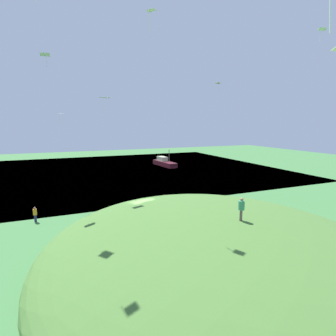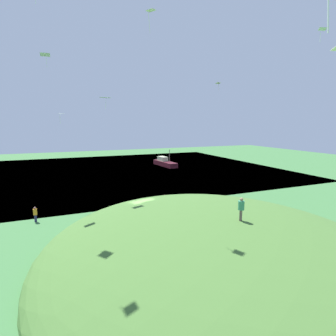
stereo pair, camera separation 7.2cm
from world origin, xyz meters
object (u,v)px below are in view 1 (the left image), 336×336
(kite_6, at_px, (105,98))
(person_on_hilltop, at_px, (35,213))
(person_with_child, at_px, (241,206))
(kite_3, at_px, (45,55))
(kite_9, at_px, (151,12))
(mooring_post, at_px, (164,199))
(kite_7, at_px, (322,30))
(kite_0, at_px, (218,84))
(boat_on_lake, at_px, (164,163))
(kite_2, at_px, (61,114))

(kite_6, bearing_deg, person_on_hilltop, -104.69)
(person_with_child, xyz_separation_m, person_on_hilltop, (-14.89, -15.28, -3.18))
(kite_3, distance_m, kite_9, 12.29)
(kite_3, xyz_separation_m, mooring_post, (-2.24, 13.12, -16.31))
(person_with_child, bearing_deg, kite_9, -67.23)
(person_on_hilltop, xyz_separation_m, kite_3, (1.47, 2.12, 15.86))
(kite_7, bearing_deg, kite_0, -173.21)
(kite_3, relative_size, mooring_post, 1.05)
(boat_on_lake, height_order, kite_2, kite_2)
(boat_on_lake, relative_size, kite_3, 7.07)
(person_with_child, height_order, kite_6, kite_6)
(person_on_hilltop, relative_size, kite_6, 1.40)
(person_with_child, height_order, kite_7, kite_7)
(person_with_child, height_order, kite_9, kite_9)
(kite_0, distance_m, kite_3, 21.37)
(kite_2, relative_size, kite_3, 0.85)
(kite_2, relative_size, kite_9, 0.70)
(person_on_hilltop, xyz_separation_m, kite_9, (11.29, 9.38, 17.25))
(kite_3, distance_m, kite_6, 6.65)
(kite_7, bearing_deg, mooring_post, -144.24)
(kite_6, bearing_deg, kite_2, -126.03)
(kite_3, bearing_deg, person_on_hilltop, -124.78)
(person_with_child, bearing_deg, boat_on_lake, -140.70)
(kite_2, height_order, kite_9, kite_9)
(person_with_child, xyz_separation_m, kite_2, (-16.03, -12.02, 7.22))
(kite_0, bearing_deg, kite_7, 6.79)
(person_with_child, relative_size, person_on_hilltop, 1.09)
(kite_7, bearing_deg, person_with_child, -77.36)
(person_on_hilltop, height_order, kite_2, kite_2)
(person_on_hilltop, height_order, mooring_post, person_on_hilltop)
(boat_on_lake, distance_m, kite_2, 39.57)
(person_with_child, relative_size, kite_9, 1.18)
(kite_3, distance_m, mooring_post, 21.05)
(person_on_hilltop, height_order, kite_7, kite_7)
(boat_on_lake, xyz_separation_m, kite_3, (32.13, -25.23, 16.14))
(boat_on_lake, bearing_deg, kite_9, 150.24)
(kite_2, height_order, kite_7, kite_7)
(person_on_hilltop, relative_size, kite_7, 1.51)
(kite_6, bearing_deg, person_with_child, 30.92)
(person_on_hilltop, bearing_deg, boat_on_lake, -159.15)
(kite_2, distance_m, kite_3, 6.16)
(person_on_hilltop, distance_m, kite_6, 14.36)
(person_with_child, xyz_separation_m, kite_3, (-13.41, -13.16, 12.68))
(person_with_child, height_order, mooring_post, person_with_child)
(kite_9, bearing_deg, kite_6, -168.86)
(person_with_child, xyz_separation_m, mooring_post, (-15.65, -0.03, -3.62))
(person_on_hilltop, distance_m, kite_9, 22.65)
(person_on_hilltop, bearing_deg, kite_7, 125.59)
(kite_6, height_order, kite_7, kite_7)
(boat_on_lake, height_order, kite_0, kite_0)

